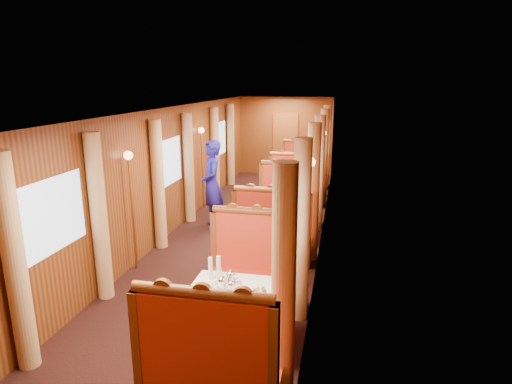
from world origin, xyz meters
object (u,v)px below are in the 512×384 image
(banquette_mid_aft, at_px, (288,205))
(tea_tray, at_px, (227,287))
(banquette_near_fwd, at_px, (210,371))
(table_mid, at_px, (281,222))
(table_far, at_px, (300,181))
(teapot_right, at_px, (231,289))
(passenger, at_px, (287,193))
(banquette_mid_fwd, at_px, (273,238))
(rose_vase_mid, at_px, (282,194))
(banquette_far_aft, at_px, (304,172))
(banquette_far_fwd, at_px, (296,188))
(fruit_plate, at_px, (259,292))
(rose_vase_far, at_px, (300,160))
(steward, at_px, (212,184))
(teapot_left, at_px, (222,285))
(table_near, at_px, (237,317))
(teapot_back, at_px, (231,280))
(banquette_near_aft, at_px, (255,275))

(banquette_mid_aft, relative_size, tea_tray, 3.94)
(banquette_near_fwd, bearing_deg, table_mid, 90.00)
(banquette_near_fwd, bearing_deg, banquette_mid_aft, 90.00)
(banquette_mid_aft, xyz_separation_m, table_far, (0.00, 2.49, -0.05))
(teapot_right, height_order, passenger, passenger)
(banquette_mid_fwd, bearing_deg, rose_vase_mid, 89.88)
(banquette_far_aft, relative_size, tea_tray, 3.94)
(rose_vase_mid, height_order, passenger, passenger)
(rose_vase_mid, bearing_deg, banquette_near_fwd, -90.03)
(banquette_near_fwd, bearing_deg, banquette_far_fwd, 90.00)
(teapot_right, bearing_deg, tea_tray, 136.65)
(banquette_far_fwd, height_order, teapot_right, banquette_far_fwd)
(fruit_plate, bearing_deg, banquette_far_aft, 91.94)
(table_far, bearing_deg, rose_vase_far, 120.70)
(steward, bearing_deg, tea_tray, -4.11)
(tea_tray, bearing_deg, banquette_mid_fwd, 87.59)
(banquette_mid_aft, height_order, teapot_right, banquette_mid_aft)
(banquette_near_fwd, xyz_separation_m, table_far, (0.00, 8.01, -0.05))
(teapot_left, height_order, fruit_plate, teapot_left)
(teapot_right, bearing_deg, fruit_plate, 23.95)
(table_near, xyz_separation_m, table_mid, (0.00, 3.50, 0.00))
(table_mid, bearing_deg, teapot_back, -91.34)
(teapot_left, relative_size, fruit_plate, 0.69)
(teapot_back, bearing_deg, table_near, -21.74)
(table_far, distance_m, teapot_left, 7.12)
(banquette_mid_aft, xyz_separation_m, passenger, (-0.00, -0.23, 0.32))
(fruit_plate, relative_size, rose_vase_far, 0.63)
(table_mid, relative_size, rose_vase_mid, 2.92)
(teapot_right, xyz_separation_m, fruit_plate, (0.30, 0.06, -0.04))
(table_mid, bearing_deg, banquette_mid_fwd, -90.00)
(table_mid, bearing_deg, banquette_far_aft, 90.00)
(table_near, distance_m, banquette_mid_aft, 4.51)
(banquette_near_fwd, relative_size, fruit_plate, 5.89)
(teapot_left, bearing_deg, steward, 120.40)
(rose_vase_mid, bearing_deg, tea_tray, -91.76)
(banquette_far_aft, relative_size, passenger, 1.76)
(banquette_mid_aft, xyz_separation_m, teapot_back, (-0.08, -4.48, 0.39))
(passenger, bearing_deg, rose_vase_far, 90.48)
(banquette_near_fwd, height_order, tea_tray, banquette_near_fwd)
(banquette_mid_aft, distance_m, steward, 1.68)
(table_near, height_order, table_far, same)
(banquette_near_aft, relative_size, steward, 0.73)
(teapot_right, xyz_separation_m, steward, (-1.50, 4.15, 0.11))
(banquette_mid_fwd, height_order, banquette_far_fwd, same)
(tea_tray, bearing_deg, rose_vase_far, 89.33)
(banquette_far_aft, height_order, teapot_right, banquette_far_aft)
(teapot_right, bearing_deg, banquette_far_aft, 101.76)
(banquette_near_fwd, height_order, rose_vase_mid, banquette_near_fwd)
(teapot_right, bearing_deg, rose_vase_mid, 101.50)
(fruit_plate, bearing_deg, table_near, 163.29)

